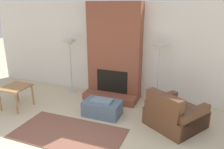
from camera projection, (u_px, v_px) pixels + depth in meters
wall_back at (117, 50)px, 6.09m from camera, size 8.31×0.06×2.60m
fireplace at (114, 55)px, 5.90m from camera, size 1.46×0.77×2.60m
ottoman at (102, 108)px, 5.15m from camera, size 0.87×0.52×0.41m
armchair at (173, 116)px, 4.65m from camera, size 1.40×1.41×0.83m
side_table at (16, 89)px, 5.44m from camera, size 0.60×0.65×0.58m
floor_lamp_left at (70, 46)px, 6.20m from camera, size 0.40×0.40×1.58m
floor_lamp_right at (160, 51)px, 5.32m from camera, size 0.40×0.40×1.62m
area_rug at (69, 133)px, 4.46m from camera, size 2.26×1.17×0.01m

